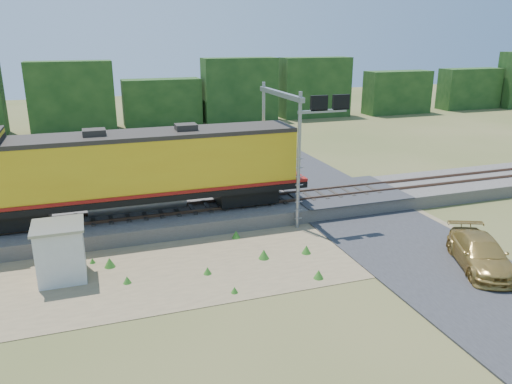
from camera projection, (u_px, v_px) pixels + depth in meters
name	position (u px, v px, depth m)	size (l,w,h in m)	color
ground	(273.00, 257.00, 24.15)	(140.00, 140.00, 0.00)	#475123
ballast	(237.00, 210.00, 29.43)	(70.00, 5.00, 0.80)	slate
rails	(237.00, 202.00, 29.29)	(70.00, 1.54, 0.16)	brown
dirt_shoulder	(231.00, 258.00, 23.97)	(26.00, 8.00, 0.03)	#8C7754
road	(389.00, 232.00, 26.95)	(7.00, 66.00, 0.86)	#38383A
tree_line_north	(157.00, 100.00, 57.47)	(130.00, 3.00, 6.50)	#163513
weed_clumps	(202.00, 267.00, 23.15)	(15.00, 6.20, 0.56)	#317421
locomotive	(130.00, 170.00, 26.68)	(19.08, 2.91, 4.92)	black
shed	(61.00, 252.00, 21.67)	(2.16, 2.16, 2.55)	silver
signal_gantry	(291.00, 121.00, 28.18)	(2.97, 6.20, 7.50)	gray
car	(481.00, 254.00, 22.82)	(2.03, 4.98, 1.45)	#B38E42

